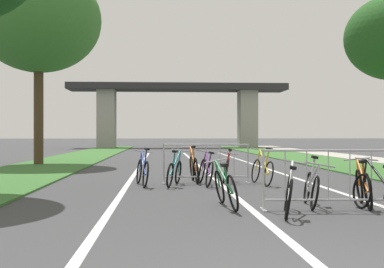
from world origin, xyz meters
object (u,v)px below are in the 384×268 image
at_px(bicycle_orange_10, 194,168).
at_px(bicycle_red_4, 227,169).
at_px(crowd_barrier_nearest, 328,180).
at_px(bicycle_purple_3, 206,171).
at_px(bicycle_green_7, 225,188).
at_px(crowd_barrier_second, 206,164).
at_px(bicycle_yellow_9, 262,170).
at_px(bicycle_black_8, 379,192).
at_px(bicycle_silver_2, 311,187).
at_px(bicycle_teal_5, 174,172).
at_px(tree_left_oak_mid, 39,20).
at_px(bicycle_orange_0, 363,187).
at_px(bicycle_blue_1, 142,171).
at_px(bicycle_white_6, 289,193).

bearing_deg(bicycle_orange_10, bicycle_red_4, 5.66).
bearing_deg(crowd_barrier_nearest, bicycle_red_4, 101.27).
bearing_deg(bicycle_purple_3, bicycle_green_7, -94.93).
bearing_deg(bicycle_orange_10, crowd_barrier_second, -53.21).
bearing_deg(bicycle_purple_3, crowd_barrier_second, 79.02).
xyz_separation_m(crowd_barrier_nearest, bicycle_yellow_9, (-0.26, 4.44, -0.14)).
height_order(bicycle_black_8, bicycle_orange_10, bicycle_orange_10).
bearing_deg(bicycle_silver_2, bicycle_purple_3, -58.89).
height_order(crowd_barrier_nearest, bicycle_teal_5, crowd_barrier_nearest).
relative_size(crowd_barrier_nearest, bicycle_teal_5, 1.46).
height_order(tree_left_oak_mid, bicycle_teal_5, tree_left_oak_mid).
bearing_deg(bicycle_orange_0, bicycle_silver_2, -171.23).
height_order(tree_left_oak_mid, bicycle_blue_1, tree_left_oak_mid).
height_order(bicycle_blue_1, bicycle_yellow_9, bicycle_blue_1).
height_order(bicycle_blue_1, bicycle_black_8, bicycle_blue_1).
height_order(bicycle_orange_0, bicycle_black_8, bicycle_black_8).
xyz_separation_m(crowd_barrier_nearest, bicycle_black_8, (0.72, -0.37, -0.17)).
xyz_separation_m(bicycle_blue_1, bicycle_orange_10, (1.36, 0.90, 0.01)).
height_order(bicycle_white_6, bicycle_green_7, bicycle_white_6).
distance_m(tree_left_oak_mid, bicycle_orange_0, 16.62).
bearing_deg(bicycle_white_6, bicycle_yellow_9, 96.90).
distance_m(bicycle_orange_0, bicycle_silver_2, 0.93).
distance_m(tree_left_oak_mid, bicycle_black_8, 17.19).
relative_size(bicycle_green_7, bicycle_orange_10, 1.00).
xyz_separation_m(bicycle_purple_3, bicycle_orange_10, (-0.25, 0.88, 0.02)).
distance_m(bicycle_purple_3, bicycle_orange_10, 0.92).
bearing_deg(bicycle_blue_1, bicycle_white_6, -73.04).
xyz_separation_m(crowd_barrier_nearest, crowd_barrier_second, (-1.68, 4.86, 0.00)).
distance_m(crowd_barrier_second, bicycle_silver_2, 4.67).
bearing_deg(bicycle_orange_10, bicycle_purple_3, -77.50).
distance_m(crowd_barrier_nearest, bicycle_white_6, 0.96).
relative_size(bicycle_orange_0, bicycle_silver_2, 1.04).
xyz_separation_m(bicycle_teal_5, bicycle_yellow_9, (2.28, 0.17, 0.02)).
relative_size(crowd_barrier_second, bicycle_purple_3, 1.30).
relative_size(crowd_barrier_nearest, bicycle_yellow_9, 1.35).
distance_m(bicycle_orange_0, bicycle_teal_5, 5.11).
xyz_separation_m(tree_left_oak_mid, bicycle_black_8, (8.77, -13.61, -5.78)).
bearing_deg(tree_left_oak_mid, bicycle_yellow_9, -48.46).
relative_size(crowd_barrier_second, bicycle_black_8, 1.40).
bearing_deg(bicycle_red_4, bicycle_white_6, 102.25).
bearing_deg(bicycle_white_6, bicycle_black_8, 17.35).
bearing_deg(bicycle_silver_2, bicycle_white_6, 64.03).
relative_size(crowd_barrier_nearest, bicycle_green_7, 1.35).
relative_size(bicycle_silver_2, bicycle_green_7, 0.91).
xyz_separation_m(crowd_barrier_nearest, bicycle_silver_2, (-0.16, 0.45, -0.17)).
height_order(bicycle_teal_5, bicycle_orange_10, bicycle_orange_10).
height_order(bicycle_red_4, bicycle_orange_10, bicycle_orange_10).
bearing_deg(bicycle_red_4, crowd_barrier_nearest, 111.03).
height_order(bicycle_purple_3, bicycle_white_6, bicycle_purple_3).
xyz_separation_m(bicycle_blue_1, bicycle_red_4, (2.27, 1.04, -0.02)).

